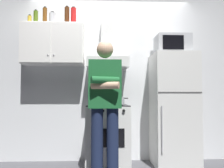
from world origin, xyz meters
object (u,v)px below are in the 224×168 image
object	(u,v)px
microwave	(172,45)
stove_oven	(108,135)
range_hood	(107,55)
bottle_beer_brown	(45,16)
upper_cabinet	(54,45)
bottle_soda_red	(73,16)
person_standing	(105,104)
refrigerator	(173,109)
bottle_rum_dark	(67,16)
bottle_olive_oil	(36,18)
bottle_spice_jar	(30,20)
cooking_pot	(117,101)
bottle_canister_steel	(52,19)

from	to	relation	value
microwave	stove_oven	bearing A→B (deg)	-178.85
range_hood	bottle_beer_brown	distance (m)	1.10
upper_cabinet	bottle_soda_red	xyz separation A→B (m)	(0.29, -0.01, 0.43)
bottle_beer_brown	bottle_soda_red	bearing A→B (deg)	-0.53
person_standing	bottle_soda_red	bearing A→B (deg)	122.60
bottle_soda_red	bottle_beer_brown	world-z (taller)	bottle_soda_red
refrigerator	bottle_beer_brown	world-z (taller)	bottle_beer_brown
stove_oven	bottle_rum_dark	xyz separation A→B (m)	(-0.61, 0.11, 1.75)
refrigerator	person_standing	world-z (taller)	person_standing
person_standing	bottle_olive_oil	size ratio (longest dim) A/B	6.99
upper_cabinet	stove_oven	xyz separation A→B (m)	(0.80, -0.13, -1.32)
bottle_beer_brown	range_hood	bearing A→B (deg)	0.68
range_hood	microwave	xyz separation A→B (m)	(0.95, -0.11, 0.14)
bottle_olive_oil	bottle_spice_jar	size ratio (longest dim) A/B	1.49
bottle_rum_dark	bottle_spice_jar	xyz separation A→B (m)	(-0.56, 0.05, -0.06)
bottle_soda_red	person_standing	bearing A→B (deg)	-57.40
refrigerator	upper_cabinet	bearing A→B (deg)	175.93
bottle_rum_dark	bottle_olive_oil	bearing A→B (deg)	173.66
microwave	bottle_beer_brown	size ratio (longest dim) A/B	1.81
refrigerator	bottle_beer_brown	size ratio (longest dim) A/B	6.02
range_hood	bottle_olive_oil	bearing A→B (deg)	178.16
cooking_pot	bottle_soda_red	world-z (taller)	bottle_soda_red
stove_oven	bottle_rum_dark	size ratio (longest dim) A/B	3.11
upper_cabinet	bottle_rum_dark	world-z (taller)	bottle_rum_dark
microwave	bottle_olive_oil	xyz separation A→B (m)	(-2.03, 0.14, 0.42)
upper_cabinet	range_hood	distance (m)	0.81
microwave	bottle_soda_red	distance (m)	1.53
bottle_olive_oil	bottle_beer_brown	distance (m)	0.15
microwave	bottle_soda_red	xyz separation A→B (m)	(-1.46, 0.09, 0.44)
bottle_rum_dark	refrigerator	bearing A→B (deg)	-3.97
person_standing	cooking_pot	distance (m)	0.52
microwave	bottle_beer_brown	xyz separation A→B (m)	(-1.88, 0.10, 0.44)
stove_oven	microwave	size ratio (longest dim) A/B	1.82
bottle_spice_jar	upper_cabinet	bearing A→B (deg)	-4.83
range_hood	bottle_spice_jar	world-z (taller)	bottle_spice_jar
bottle_soda_red	bottle_canister_steel	size ratio (longest dim) A/B	1.37
microwave	person_standing	bearing A→B (deg)	-148.00
upper_cabinet	bottle_spice_jar	bearing A→B (deg)	175.17
bottle_olive_oil	range_hood	bearing A→B (deg)	-1.84
microwave	person_standing	distance (m)	1.45
upper_cabinet	person_standing	size ratio (longest dim) A/B	0.55
refrigerator	bottle_canister_steel	size ratio (longest dim) A/B	8.08
bottle_soda_red	bottle_beer_brown	bearing A→B (deg)	179.47
cooking_pot	bottle_rum_dark	xyz separation A→B (m)	(-0.74, 0.23, 1.26)
microwave	bottle_rum_dark	distance (m)	1.62
person_standing	cooking_pot	size ratio (longest dim) A/B	5.55
stove_oven	bottle_soda_red	world-z (taller)	bottle_soda_red
stove_oven	upper_cabinet	bearing A→B (deg)	171.10
upper_cabinet	bottle_rum_dark	bearing A→B (deg)	-4.85
microwave	bottle_spice_jar	bearing A→B (deg)	176.29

